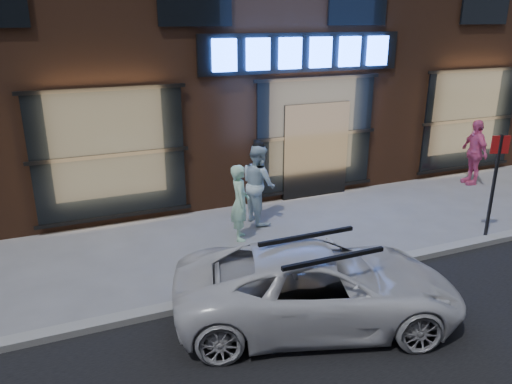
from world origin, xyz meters
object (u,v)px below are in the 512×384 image
(man_cap, at_px, (258,184))
(sign_post, at_px, (495,178))
(man_bowtie, at_px, (240,202))
(white_suv, at_px, (318,286))
(passerby, at_px, (474,152))

(man_cap, bearing_deg, sign_post, -130.07)
(man_bowtie, bearing_deg, white_suv, -164.73)
(sign_post, bearing_deg, man_bowtie, 177.32)
(man_bowtie, height_order, white_suv, man_bowtie)
(man_cap, height_order, sign_post, sign_post)
(man_cap, distance_m, sign_post, 4.85)
(passerby, bearing_deg, man_bowtie, -69.87)
(passerby, bearing_deg, man_cap, -75.37)
(man_bowtie, distance_m, man_cap, 1.03)
(man_bowtie, xyz_separation_m, sign_post, (4.67, -2.04, 0.55))
(man_bowtie, bearing_deg, passerby, -67.34)
(man_cap, bearing_deg, white_suv, 164.80)
(white_suv, bearing_deg, passerby, -42.55)
(man_cap, distance_m, passerby, 6.52)
(man_bowtie, bearing_deg, man_cap, -29.66)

